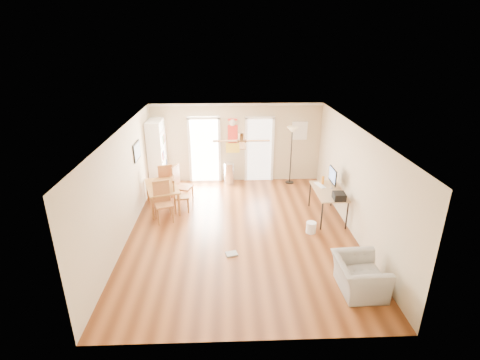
{
  "coord_description": "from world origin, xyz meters",
  "views": [
    {
      "loc": [
        -0.33,
        -7.91,
        4.55
      ],
      "look_at": [
        0.0,
        0.6,
        1.15
      ],
      "focal_mm": 27.0,
      "sensor_mm": 36.0,
      "label": 1
    }
  ],
  "objects_px": {
    "dining_chair_near": "(164,203)",
    "wastebasket_a": "(311,227)",
    "dining_table": "(163,197)",
    "computer_desk": "(327,204)",
    "dining_chair_right_a": "(183,185)",
    "dining_chair_right_b": "(181,195)",
    "printer": "(339,196)",
    "dining_chair_far": "(165,180)",
    "trash_can": "(229,173)",
    "torchiere_lamp": "(291,156)",
    "armchair": "(359,276)",
    "bookshelf": "(157,155)"
  },
  "relations": [
    {
      "from": "torchiere_lamp",
      "to": "printer",
      "type": "xyz_separation_m",
      "value": [
        0.69,
        -3.02,
        -0.09
      ]
    },
    {
      "from": "dining_chair_near",
      "to": "dining_table",
      "type": "bearing_deg",
      "value": 81.8
    },
    {
      "from": "torchiere_lamp",
      "to": "computer_desk",
      "type": "distance_m",
      "value": 2.6
    },
    {
      "from": "computer_desk",
      "to": "wastebasket_a",
      "type": "distance_m",
      "value": 1.05
    },
    {
      "from": "dining_chair_right_b",
      "to": "printer",
      "type": "xyz_separation_m",
      "value": [
        4.05,
        -1.06,
        0.36
      ]
    },
    {
      "from": "dining_chair_right_b",
      "to": "dining_table",
      "type": "bearing_deg",
      "value": 60.36
    },
    {
      "from": "dining_chair_right_b",
      "to": "printer",
      "type": "bearing_deg",
      "value": -113.72
    },
    {
      "from": "dining_chair_right_a",
      "to": "dining_chair_right_b",
      "type": "xyz_separation_m",
      "value": [
        0.0,
        -0.53,
        -0.07
      ]
    },
    {
      "from": "computer_desk",
      "to": "dining_chair_right_a",
      "type": "bearing_deg",
      "value": 165.28
    },
    {
      "from": "dining_chair_far",
      "to": "dining_chair_right_b",
      "type": "bearing_deg",
      "value": 101.19
    },
    {
      "from": "dining_chair_right_b",
      "to": "dining_chair_near",
      "type": "distance_m",
      "value": 0.69
    },
    {
      "from": "dining_chair_right_a",
      "to": "wastebasket_a",
      "type": "relative_size",
      "value": 4.0
    },
    {
      "from": "bookshelf",
      "to": "wastebasket_a",
      "type": "relative_size",
      "value": 7.75
    },
    {
      "from": "dining_table",
      "to": "torchiere_lamp",
      "type": "xyz_separation_m",
      "value": [
        3.91,
        1.76,
        0.61
      ]
    },
    {
      "from": "dining_chair_near",
      "to": "bookshelf",
      "type": "bearing_deg",
      "value": 82.53
    },
    {
      "from": "bookshelf",
      "to": "dining_chair_right_a",
      "type": "distance_m",
      "value": 1.65
    },
    {
      "from": "dining_chair_right_b",
      "to": "armchair",
      "type": "height_order",
      "value": "dining_chair_right_b"
    },
    {
      "from": "torchiere_lamp",
      "to": "dining_chair_right_a",
      "type": "bearing_deg",
      "value": -156.86
    },
    {
      "from": "dining_chair_right_a",
      "to": "printer",
      "type": "distance_m",
      "value": 4.36
    },
    {
      "from": "dining_chair_right_a",
      "to": "trash_can",
      "type": "distance_m",
      "value": 1.98
    },
    {
      "from": "dining_table",
      "to": "computer_desk",
      "type": "xyz_separation_m",
      "value": [
        4.49,
        -0.71,
        0.04
      ]
    },
    {
      "from": "computer_desk",
      "to": "printer",
      "type": "bearing_deg",
      "value": -78.81
    },
    {
      "from": "dining_chair_near",
      "to": "trash_can",
      "type": "bearing_deg",
      "value": 35.88
    },
    {
      "from": "dining_table",
      "to": "computer_desk",
      "type": "relative_size",
      "value": 0.95
    },
    {
      "from": "printer",
      "to": "armchair",
      "type": "relative_size",
      "value": 0.33
    },
    {
      "from": "dining_chair_right_a",
      "to": "torchiere_lamp",
      "type": "xyz_separation_m",
      "value": [
        3.36,
        1.44,
        0.39
      ]
    },
    {
      "from": "trash_can",
      "to": "wastebasket_a",
      "type": "distance_m",
      "value": 3.87
    },
    {
      "from": "printer",
      "to": "dining_chair_near",
      "type": "bearing_deg",
      "value": 175.56
    },
    {
      "from": "dining_chair_right_a",
      "to": "trash_can",
      "type": "relative_size",
      "value": 1.58
    },
    {
      "from": "dining_chair_far",
      "to": "trash_can",
      "type": "distance_m",
      "value": 2.15
    },
    {
      "from": "bookshelf",
      "to": "wastebasket_a",
      "type": "height_order",
      "value": "bookshelf"
    },
    {
      "from": "dining_chair_right_a",
      "to": "torchiere_lamp",
      "type": "height_order",
      "value": "torchiere_lamp"
    },
    {
      "from": "dining_chair_right_a",
      "to": "armchair",
      "type": "xyz_separation_m",
      "value": [
        3.75,
        -4.07,
        -0.24
      ]
    },
    {
      "from": "torchiere_lamp",
      "to": "wastebasket_a",
      "type": "xyz_separation_m",
      "value": [
        -0.02,
        -3.29,
        -0.81
      ]
    },
    {
      "from": "dining_chair_right_a",
      "to": "armchair",
      "type": "bearing_deg",
      "value": -121.26
    },
    {
      "from": "printer",
      "to": "wastebasket_a",
      "type": "height_order",
      "value": "printer"
    },
    {
      "from": "trash_can",
      "to": "printer",
      "type": "height_order",
      "value": "printer"
    },
    {
      "from": "dining_chair_far",
      "to": "trash_can",
      "type": "relative_size",
      "value": 1.47
    },
    {
      "from": "trash_can",
      "to": "armchair",
      "type": "height_order",
      "value": "trash_can"
    },
    {
      "from": "dining_table",
      "to": "trash_can",
      "type": "bearing_deg",
      "value": 43.11
    },
    {
      "from": "dining_chair_right_a",
      "to": "wastebasket_a",
      "type": "height_order",
      "value": "dining_chair_right_a"
    },
    {
      "from": "dining_chair_near",
      "to": "wastebasket_a",
      "type": "distance_m",
      "value": 3.82
    },
    {
      "from": "dining_chair_right_a",
      "to": "printer",
      "type": "bearing_deg",
      "value": -95.31
    },
    {
      "from": "dining_chair_right_b",
      "to": "wastebasket_a",
      "type": "xyz_separation_m",
      "value": [
        3.34,
        -1.33,
        -0.35
      ]
    },
    {
      "from": "dining_chair_right_a",
      "to": "trash_can",
      "type": "height_order",
      "value": "dining_chair_right_a"
    },
    {
      "from": "dining_chair_right_a",
      "to": "armchair",
      "type": "height_order",
      "value": "dining_chair_right_a"
    },
    {
      "from": "dining_chair_far",
      "to": "computer_desk",
      "type": "xyz_separation_m",
      "value": [
        4.54,
        -1.58,
        -0.14
      ]
    },
    {
      "from": "dining_chair_near",
      "to": "wastebasket_a",
      "type": "relative_size",
      "value": 3.78
    },
    {
      "from": "dining_chair_far",
      "to": "computer_desk",
      "type": "bearing_deg",
      "value": 142.78
    },
    {
      "from": "wastebasket_a",
      "to": "bookshelf",
      "type": "bearing_deg",
      "value": 143.68
    }
  ]
}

